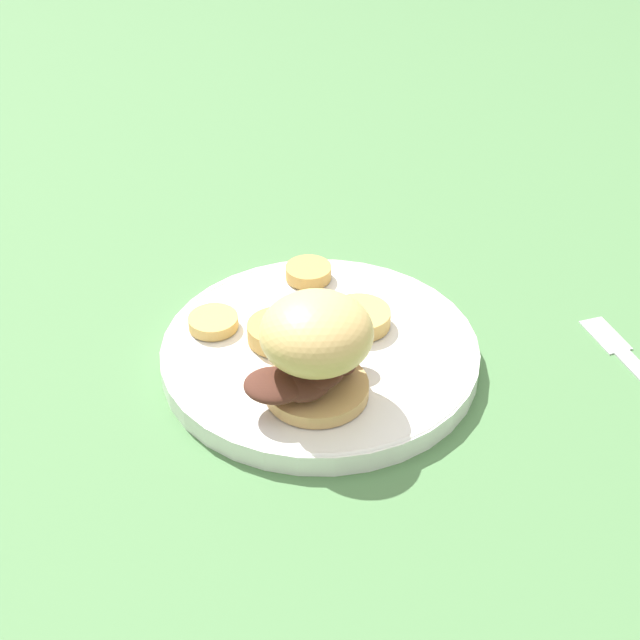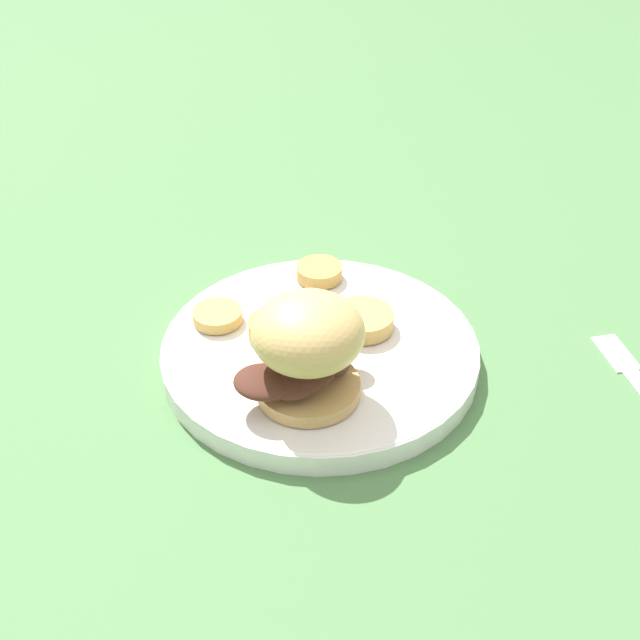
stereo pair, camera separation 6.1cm
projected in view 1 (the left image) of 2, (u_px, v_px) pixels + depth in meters
ground_plane at (320, 362)px, 0.78m from camera, size 4.00×4.00×0.00m
dinner_plate at (320, 352)px, 0.77m from camera, size 0.27×0.27×0.02m
sandwich at (315, 348)px, 0.69m from camera, size 0.09×0.13×0.09m
potato_round_0 at (279, 332)px, 0.77m from camera, size 0.05×0.05×0.02m
potato_round_1 at (308, 272)px, 0.85m from camera, size 0.04×0.04×0.01m
potato_round_2 at (361, 318)px, 0.78m from camera, size 0.06×0.06×0.01m
potato_round_3 at (213, 322)px, 0.78m from camera, size 0.04×0.04×0.01m
fork at (636, 366)px, 0.77m from camera, size 0.15×0.07×0.00m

